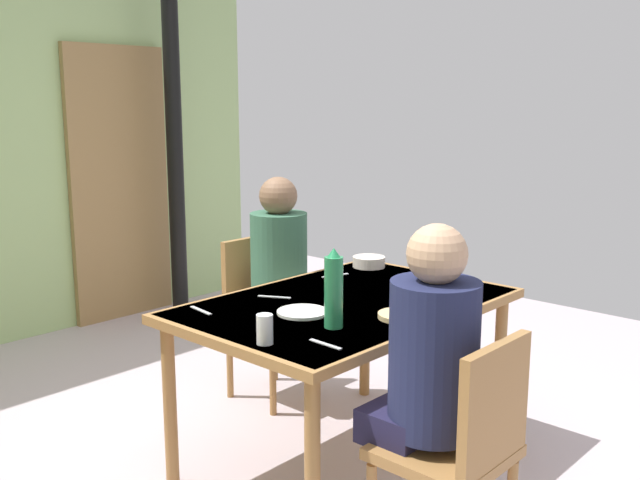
{
  "coord_description": "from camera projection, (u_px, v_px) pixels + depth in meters",
  "views": [
    {
      "loc": [
        -1.87,
        -2.03,
        1.6
      ],
      "look_at": [
        0.43,
        0.07,
        1.0
      ],
      "focal_mm": 40.37,
      "sensor_mm": 36.0,
      "label": 1
    }
  ],
  "objects": [
    {
      "name": "water_bottle_green_near",
      "position": [
        334.0,
        290.0,
        2.73
      ],
      "size": [
        0.07,
        0.07,
        0.31
      ],
      "color": "#298550",
      "rests_on": "dining_table"
    },
    {
      "name": "door_wooden",
      "position": [
        120.0,
        184.0,
        5.3
      ],
      "size": [
        0.8,
        0.05,
        2.0
      ],
      "primitive_type": "cube",
      "color": "#9A7647",
      "rests_on": "ground_plane"
    },
    {
      "name": "dinner_plate_near_right",
      "position": [
        423.0,
        300.0,
        3.12
      ],
      "size": [
        0.21,
        0.21,
        0.01
      ],
      "primitive_type": "cylinder",
      "color": "white",
      "rests_on": "dining_table"
    },
    {
      "name": "bread_plate_sliced",
      "position": [
        401.0,
        316.0,
        2.87
      ],
      "size": [
        0.19,
        0.19,
        0.02
      ],
      "primitive_type": "cylinder",
      "color": "#DBB77A",
      "rests_on": "dining_table"
    },
    {
      "name": "cutlery_knife_near",
      "position": [
        325.0,
        344.0,
        2.56
      ],
      "size": [
        0.02,
        0.15,
        0.0
      ],
      "primitive_type": "cube",
      "rotation": [
        0.0,
        0.0,
        4.68
      ],
      "color": "silver",
      "rests_on": "dining_table"
    },
    {
      "name": "cutlery_fork_near",
      "position": [
        335.0,
        275.0,
        3.57
      ],
      "size": [
        0.15,
        0.06,
        0.0
      ],
      "primitive_type": "cube",
      "rotation": [
        0.0,
        0.0,
        2.85
      ],
      "color": "silver",
      "rests_on": "dining_table"
    },
    {
      "name": "cutlery_fork_far",
      "position": [
        274.0,
        297.0,
        3.18
      ],
      "size": [
        0.09,
        0.14,
        0.0
      ],
      "primitive_type": "cube",
      "rotation": [
        0.0,
        0.0,
        5.22
      ],
      "color": "silver",
      "rests_on": "dining_table"
    },
    {
      "name": "person_near_diner",
      "position": [
        430.0,
        353.0,
        2.39
      ],
      "size": [
        0.3,
        0.37,
        0.77
      ],
      "color": "#1F1D3D",
      "rests_on": "ground_plane"
    },
    {
      "name": "drinking_glass_by_far_diner",
      "position": [
        265.0,
        329.0,
        2.56
      ],
      "size": [
        0.06,
        0.06,
        0.11
      ],
      "primitive_type": "cylinder",
      "color": "silver",
      "rests_on": "dining_table"
    },
    {
      "name": "drinking_glass_by_near_diner",
      "position": [
        421.0,
        279.0,
        3.31
      ],
      "size": [
        0.06,
        0.06,
        0.09
      ],
      "primitive_type": "cylinder",
      "color": "silver",
      "rests_on": "dining_table"
    },
    {
      "name": "chair_near_diner",
      "position": [
        463.0,
        445.0,
        2.35
      ],
      "size": [
        0.4,
        0.4,
        0.87
      ],
      "color": "#A1713E",
      "rests_on": "ground_plane"
    },
    {
      "name": "dinner_plate_near_left",
      "position": [
        303.0,
        312.0,
        2.94
      ],
      "size": [
        0.21,
        0.21,
        0.01
      ],
      "primitive_type": "cylinder",
      "color": "white",
      "rests_on": "dining_table"
    },
    {
      "name": "chair_far_diner",
      "position": [
        264.0,
        307.0,
        3.93
      ],
      "size": [
        0.4,
        0.4,
        0.87
      ],
      "rotation": [
        0.0,
        0.0,
        3.14
      ],
      "color": "#A1713E",
      "rests_on": "ground_plane"
    },
    {
      "name": "person_far_diner",
      "position": [
        281.0,
        260.0,
        3.79
      ],
      "size": [
        0.3,
        0.37,
        0.77
      ],
      "rotation": [
        0.0,
        0.0,
        3.14
      ],
      "color": "#406342",
      "rests_on": "ground_plane"
    },
    {
      "name": "dining_table",
      "position": [
        345.0,
        316.0,
        3.14
      ],
      "size": [
        1.44,
        0.96,
        0.75
      ],
      "color": "#A1713E",
      "rests_on": "ground_plane"
    },
    {
      "name": "serving_bowl_center",
      "position": [
        369.0,
        262.0,
        3.76
      ],
      "size": [
        0.17,
        0.17,
        0.05
      ],
      "primitive_type": "cylinder",
      "color": "silver",
      "rests_on": "dining_table"
    },
    {
      "name": "cutlery_knife_far",
      "position": [
        201.0,
        310.0,
        2.98
      ],
      "size": [
        0.04,
        0.15,
        0.0
      ],
      "primitive_type": "cube",
      "rotation": [
        0.0,
        0.0,
        4.58
      ],
      "color": "silver",
      "rests_on": "dining_table"
    },
    {
      "name": "stove_pipe_column",
      "position": [
        175.0,
        148.0,
        5.29
      ],
      "size": [
        0.12,
        0.12,
        2.53
      ],
      "primitive_type": "cylinder",
      "color": "black",
      "rests_on": "ground_plane"
    },
    {
      "name": "dinner_plate_far_center",
      "position": [
        425.0,
        278.0,
        3.51
      ],
      "size": [
        0.22,
        0.22,
        0.01
      ],
      "primitive_type": "cylinder",
      "color": "white",
      "rests_on": "dining_table"
    }
  ]
}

